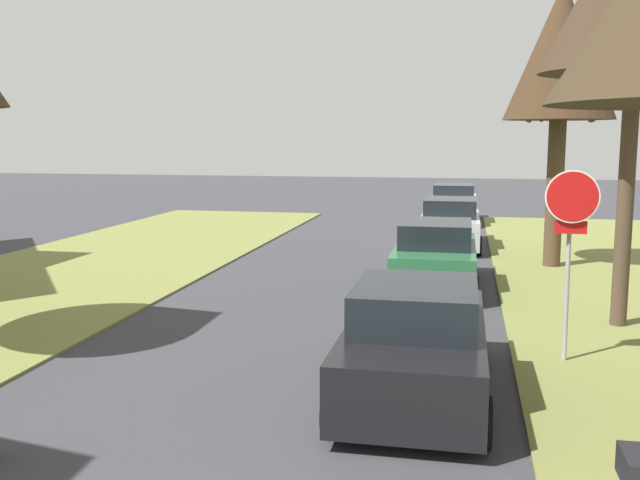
{
  "coord_description": "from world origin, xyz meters",
  "views": [
    {
      "loc": [
        2.8,
        -1.75,
        3.53
      ],
      "look_at": [
        0.4,
        10.05,
        1.78
      ],
      "focal_mm": 40.19,
      "sensor_mm": 36.0,
      "label": 1
    }
  ],
  "objects_px": {
    "stop_sign_far": "(571,224)",
    "street_tree_right_far": "(561,55)",
    "parked_sedan_white": "(454,204)",
    "parked_sedan_green": "(436,257)",
    "parked_sedan_silver": "(450,225)",
    "parked_sedan_black": "(416,342)"
  },
  "relations": [
    {
      "from": "street_tree_right_far",
      "to": "parked_sedan_black",
      "type": "height_order",
      "value": "street_tree_right_far"
    },
    {
      "from": "parked_sedan_black",
      "to": "parked_sedan_green",
      "type": "distance_m",
      "value": 7.19
    },
    {
      "from": "stop_sign_far",
      "to": "parked_sedan_silver",
      "type": "relative_size",
      "value": 0.68
    },
    {
      "from": "parked_sedan_green",
      "to": "parked_sedan_white",
      "type": "bearing_deg",
      "value": 89.21
    },
    {
      "from": "stop_sign_far",
      "to": "parked_sedan_green",
      "type": "height_order",
      "value": "stop_sign_far"
    },
    {
      "from": "parked_sedan_black",
      "to": "parked_sedan_white",
      "type": "bearing_deg",
      "value": 89.6
    },
    {
      "from": "stop_sign_far",
      "to": "parked_sedan_black",
      "type": "relative_size",
      "value": 0.68
    },
    {
      "from": "stop_sign_far",
      "to": "parked_sedan_green",
      "type": "bearing_deg",
      "value": 112.6
    },
    {
      "from": "parked_sedan_green",
      "to": "parked_sedan_silver",
      "type": "distance_m",
      "value": 6.34
    },
    {
      "from": "stop_sign_far",
      "to": "parked_sedan_white",
      "type": "bearing_deg",
      "value": 96.29
    },
    {
      "from": "parked_sedan_silver",
      "to": "parked_sedan_white",
      "type": "xyz_separation_m",
      "value": [
        -0.01,
        6.93,
        0.0
      ]
    },
    {
      "from": "stop_sign_far",
      "to": "street_tree_right_far",
      "type": "height_order",
      "value": "street_tree_right_far"
    },
    {
      "from": "stop_sign_far",
      "to": "street_tree_right_far",
      "type": "relative_size",
      "value": 0.4
    },
    {
      "from": "street_tree_right_far",
      "to": "parked_sedan_green",
      "type": "xyz_separation_m",
      "value": [
        -2.98,
        -3.19,
        -4.89
      ]
    },
    {
      "from": "street_tree_right_far",
      "to": "parked_sedan_green",
      "type": "relative_size",
      "value": 1.69
    },
    {
      "from": "parked_sedan_green",
      "to": "parked_sedan_white",
      "type": "xyz_separation_m",
      "value": [
        0.18,
        13.26,
        0.0
      ]
    },
    {
      "from": "parked_sedan_white",
      "to": "parked_sedan_silver",
      "type": "bearing_deg",
      "value": -89.93
    },
    {
      "from": "street_tree_right_far",
      "to": "stop_sign_far",
      "type": "bearing_deg",
      "value": -94.98
    },
    {
      "from": "parked_sedan_silver",
      "to": "parked_sedan_white",
      "type": "distance_m",
      "value": 6.93
    },
    {
      "from": "stop_sign_far",
      "to": "parked_sedan_white",
      "type": "distance_m",
      "value": 18.81
    },
    {
      "from": "parked_sedan_green",
      "to": "parked_sedan_silver",
      "type": "relative_size",
      "value": 1.0
    },
    {
      "from": "parked_sedan_green",
      "to": "parked_sedan_silver",
      "type": "height_order",
      "value": "same"
    }
  ]
}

